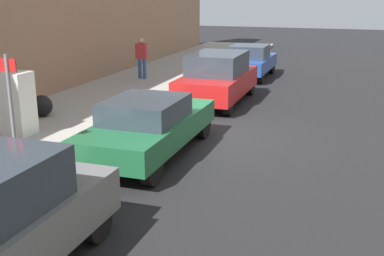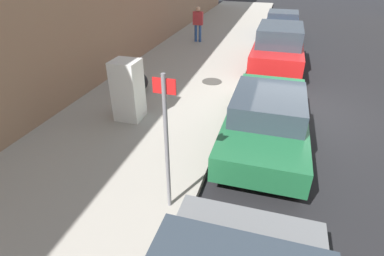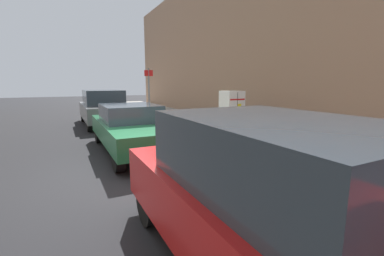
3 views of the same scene
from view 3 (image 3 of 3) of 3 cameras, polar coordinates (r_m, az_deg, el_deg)
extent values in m
plane|color=black|center=(6.03, -15.28, -10.39)|extent=(80.00, 80.00, 0.00)
cube|color=#9E998E|center=(7.93, 16.13, -4.93)|extent=(4.75, 44.00, 0.16)
cube|color=#937056|center=(10.48, 31.70, 20.20)|extent=(1.93, 39.60, 8.37)
cube|color=white|center=(9.51, 8.76, 3.26)|extent=(0.69, 0.67, 1.63)
cube|color=black|center=(9.24, 9.99, 3.03)|extent=(0.01, 0.01, 1.55)
cube|color=yellow|center=(9.26, 10.48, 4.62)|extent=(0.16, 0.01, 0.22)
cube|color=red|center=(9.19, 10.09, 6.26)|extent=(0.62, 0.01, 0.05)
cube|color=red|center=(9.28, 9.94, 1.03)|extent=(0.62, 0.01, 0.05)
cylinder|color=#47443F|center=(6.21, 14.36, -8.10)|extent=(0.70, 0.70, 0.02)
cylinder|color=slate|center=(11.07, -9.49, 6.46)|extent=(0.07, 0.07, 2.52)
cube|color=red|center=(11.04, -9.62, 11.94)|extent=(0.36, 0.02, 0.24)
sphere|color=black|center=(8.62, 18.66, -1.15)|extent=(0.64, 0.64, 0.64)
cube|color=slate|center=(13.64, -19.01, 3.56)|extent=(1.96, 4.68, 0.70)
cube|color=#2D3842|center=(13.59, -19.18, 6.49)|extent=(1.73, 2.58, 0.70)
cylinder|color=black|center=(12.11, -13.75, 1.41)|extent=(0.22, 0.66, 0.66)
cylinder|color=black|center=(11.85, -21.78, 0.81)|extent=(0.22, 0.66, 0.66)
cylinder|color=black|center=(15.53, -16.75, 3.09)|extent=(0.22, 0.66, 0.66)
cylinder|color=black|center=(15.33, -23.02, 2.63)|extent=(0.22, 0.66, 0.66)
cube|color=#1E6038|center=(7.98, -13.09, -0.59)|extent=(1.81, 4.64, 0.55)
cube|color=#2D3842|center=(8.13, -13.63, 3.31)|extent=(1.59, 1.95, 0.50)
cylinder|color=black|center=(6.70, -2.96, -4.74)|extent=(0.22, 0.73, 0.73)
cylinder|color=black|center=(6.26, -16.13, -6.18)|extent=(0.22, 0.73, 0.73)
cylinder|color=black|center=(9.85, -11.05, -0.19)|extent=(0.22, 0.73, 0.73)
cylinder|color=black|center=(9.56, -20.03, -0.92)|extent=(0.22, 0.73, 0.73)
cube|color=red|center=(2.92, 17.56, -18.75)|extent=(1.90, 4.40, 0.70)
cube|color=#2D3842|center=(2.66, 18.34, -5.36)|extent=(1.67, 2.42, 0.70)
cylinder|color=black|center=(4.67, 10.45, -12.01)|extent=(0.22, 0.65, 0.65)
cylinder|color=black|center=(3.97, -9.52, -16.07)|extent=(0.22, 0.65, 0.65)
camera|label=1|loc=(17.86, -36.17, 13.52)|focal=45.00mm
camera|label=2|loc=(14.55, -20.50, 17.49)|focal=28.00mm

